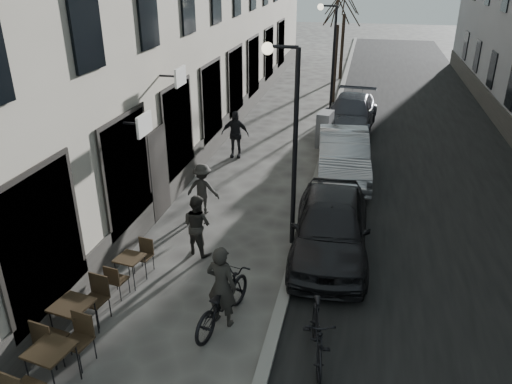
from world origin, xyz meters
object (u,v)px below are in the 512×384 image
at_px(bistro_set_b, 74,318).
at_px(car_far, 350,114).
at_px(streetlamp_near, 289,127).
at_px(pedestrian_far, 235,134).
at_px(bistro_set_a, 53,364).
at_px(utility_cabinet, 325,129).
at_px(streetlamp_far, 330,49).
at_px(moped, 317,333).
at_px(car_mid, 343,155).
at_px(car_near, 331,226).
at_px(bistro_set_c, 131,267).
at_px(tree_far, 345,0).
at_px(pedestrian_mid, 203,189).
at_px(pedestrian_near, 197,225).
at_px(tree_near, 339,9).
at_px(bicycle, 222,300).

relative_size(bistro_set_b, car_far, 0.34).
relative_size(streetlamp_near, pedestrian_far, 2.87).
relative_size(bistro_set_a, pedestrian_far, 0.97).
xyz_separation_m(streetlamp_near, utility_cabinet, (0.27, 7.87, -2.47)).
relative_size(streetlamp_far, moped, 2.72).
relative_size(streetlamp_far, car_mid, 1.08).
relative_size(car_mid, moped, 2.52).
distance_m(streetlamp_far, bistro_set_a, 18.20).
bearing_deg(car_far, streetlamp_near, -91.77).
bearing_deg(car_near, car_mid, 87.83).
relative_size(bistro_set_b, bistro_set_c, 1.20).
bearing_deg(tree_far, pedestrian_far, -101.11).
bearing_deg(car_far, streetlamp_far, 127.91).
distance_m(utility_cabinet, pedestrian_mid, 7.30).
height_order(bistro_set_b, car_far, car_far).
distance_m(streetlamp_near, car_far, 10.55).
distance_m(bistro_set_c, pedestrian_near, 1.96).
bearing_deg(bistro_set_c, car_near, 36.76).
bearing_deg(car_mid, tree_near, 90.99).
bearing_deg(streetlamp_near, bistro_set_c, -140.24).
distance_m(pedestrian_near, car_mid, 6.67).
relative_size(bistro_set_a, bicycle, 0.84).
height_order(bistro_set_a, bistro_set_b, same).
bearing_deg(tree_far, car_mid, -86.11).
xyz_separation_m(car_near, car_far, (0.00, 10.54, -0.05)).
bearing_deg(moped, pedestrian_far, 102.57).
relative_size(streetlamp_near, utility_cabinet, 3.68).
distance_m(tree_far, car_far, 11.54).
distance_m(streetlamp_near, moped, 5.00).
relative_size(tree_near, utility_cabinet, 4.12).
bearing_deg(streetlamp_near, car_near, -16.23).
bearing_deg(tree_near, car_near, -85.90).
relative_size(tree_far, car_far, 1.13).
bearing_deg(bistro_set_b, bistro_set_a, -66.55).
distance_m(streetlamp_far, moped, 16.34).
xyz_separation_m(streetlamp_near, car_near, (1.17, -0.34, -2.37)).
relative_size(utility_cabinet, pedestrian_mid, 0.92).
xyz_separation_m(bistro_set_b, car_near, (4.54, 4.24, 0.28)).
relative_size(tree_far, bistro_set_a, 3.32).
relative_size(pedestrian_far, car_mid, 0.38).
relative_size(streetlamp_near, car_far, 1.01).
relative_size(utility_cabinet, pedestrian_far, 0.78).
height_order(streetlamp_far, pedestrian_near, streetlamp_far).
relative_size(pedestrian_near, pedestrian_far, 0.89).
relative_size(tree_near, bistro_set_b, 3.32).
xyz_separation_m(tree_far, pedestrian_mid, (-2.71, -19.82, -3.91)).
xyz_separation_m(pedestrian_far, car_far, (4.07, 4.31, -0.16)).
bearing_deg(moped, car_near, 81.19).
height_order(bistro_set_a, bistro_set_c, bistro_set_a).
bearing_deg(bistro_set_b, pedestrian_near, 79.43).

